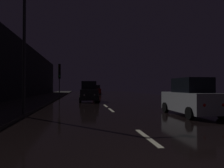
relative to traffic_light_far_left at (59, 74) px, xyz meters
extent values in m
cube|color=black|center=(4.76, 0.54, -3.28)|extent=(26.54, 84.00, 0.02)
cube|color=#33302D|center=(-2.30, 0.54, -3.19)|extent=(4.40, 84.00, 0.15)
cube|color=black|center=(-4.90, -2.96, 0.47)|extent=(0.80, 63.00, 7.48)
cube|color=beige|center=(4.76, -20.96, -3.26)|extent=(0.16, 2.20, 0.01)
cube|color=beige|center=(4.76, -13.54, -3.26)|extent=(0.16, 2.20, 0.01)
cube|color=beige|center=(4.76, -10.45, -3.26)|extent=(0.16, 2.20, 0.01)
cylinder|color=#38383A|center=(0.00, 0.02, -1.95)|extent=(0.12, 0.12, 2.64)
cube|color=black|center=(0.00, 0.02, 0.32)|extent=(0.37, 0.40, 1.90)
sphere|color=black|center=(0.03, -0.15, 0.96)|extent=(0.22, 0.22, 0.22)
sphere|color=black|center=(0.03, -0.15, 0.32)|extent=(0.22, 0.22, 0.22)
sphere|color=#19D84C|center=(0.03, -0.15, -0.31)|extent=(0.22, 0.22, 0.22)
cylinder|color=#2D2D30|center=(-0.20, -15.81, 0.84)|extent=(0.16, 0.16, 8.22)
cube|color=black|center=(3.58, -5.23, -2.49)|extent=(1.80, 4.20, 1.10)
cube|color=black|center=(3.58, -5.08, -1.53)|extent=(1.53, 2.10, 0.84)
cylinder|color=black|center=(4.46, -6.70, -2.95)|extent=(0.22, 0.64, 0.64)
cylinder|color=black|center=(2.70, -6.70, -2.95)|extent=(0.22, 0.64, 0.64)
cylinder|color=black|center=(4.46, -3.76, -2.95)|extent=(0.22, 0.64, 0.64)
cylinder|color=black|center=(2.70, -3.76, -2.95)|extent=(0.22, 0.64, 0.64)
sphere|color=white|center=(4.07, -7.29, -2.49)|extent=(0.18, 0.18, 0.18)
sphere|color=white|center=(3.08, -7.29, -2.49)|extent=(0.18, 0.18, 0.18)
sphere|color=red|center=(4.07, -3.17, -2.49)|extent=(0.18, 0.18, 0.18)
sphere|color=red|center=(3.08, -3.17, -2.49)|extent=(0.18, 0.18, 0.18)
cube|color=maroon|center=(5.98, 15.03, -2.57)|extent=(1.63, 3.79, 0.99)
cube|color=black|center=(5.98, 14.89, -1.69)|extent=(1.38, 1.90, 0.76)
cylinder|color=black|center=(5.19, 16.35, -2.98)|extent=(0.20, 0.58, 0.58)
cylinder|color=black|center=(6.78, 16.35, -2.98)|extent=(0.20, 0.58, 0.58)
cylinder|color=black|center=(5.19, 13.70, -2.98)|extent=(0.20, 0.58, 0.58)
cylinder|color=black|center=(6.78, 13.70, -2.98)|extent=(0.20, 0.58, 0.58)
sphere|color=slate|center=(5.54, 16.89, -2.57)|extent=(0.16, 0.16, 0.16)
sphere|color=slate|center=(6.43, 16.89, -2.57)|extent=(0.16, 0.16, 0.16)
sphere|color=red|center=(5.54, 13.17, -2.57)|extent=(0.16, 0.16, 0.16)
sphere|color=red|center=(6.43, 13.17, -2.57)|extent=(0.16, 0.16, 0.16)
cube|color=#A5A8AD|center=(8.73, -16.59, -2.54)|extent=(1.71, 3.98, 1.04)
cube|color=black|center=(8.73, -16.74, -1.62)|extent=(1.45, 1.99, 0.80)
cylinder|color=black|center=(7.90, -15.20, -2.97)|extent=(0.21, 0.61, 0.61)
cylinder|color=black|center=(9.57, -15.20, -2.97)|extent=(0.21, 0.61, 0.61)
cylinder|color=black|center=(7.90, -17.99, -2.97)|extent=(0.21, 0.61, 0.61)
cylinder|color=black|center=(9.57, -17.99, -2.97)|extent=(0.21, 0.61, 0.61)
sphere|color=slate|center=(8.26, -14.64, -2.54)|extent=(0.17, 0.17, 0.17)
sphere|color=slate|center=(9.20, -14.64, -2.54)|extent=(0.17, 0.17, 0.17)
sphere|color=red|center=(8.26, -18.55, -2.54)|extent=(0.17, 0.17, 0.17)
sphere|color=red|center=(9.20, -18.55, -2.54)|extent=(0.17, 0.17, 0.17)
camera|label=1|loc=(2.73, -26.93, -1.71)|focal=32.33mm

